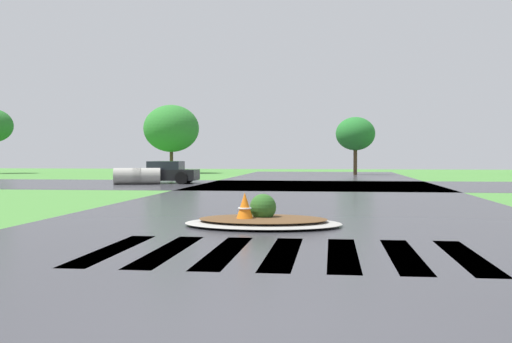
# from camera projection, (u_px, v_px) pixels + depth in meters

# --- Properties ---
(asphalt_roadway) EXTENTS (11.78, 80.00, 0.01)m
(asphalt_roadway) POSITION_uv_depth(u_px,v_px,m) (301.00, 217.00, 14.85)
(asphalt_roadway) COLOR #35353A
(asphalt_roadway) RESTS_ON ground
(asphalt_cross_road) EXTENTS (90.00, 10.60, 0.01)m
(asphalt_cross_road) POSITION_uv_depth(u_px,v_px,m) (317.00, 185.00, 30.39)
(asphalt_cross_road) COLOR #35353A
(asphalt_cross_road) RESTS_ON ground
(crosswalk_stripes) EXTENTS (5.85, 3.31, 0.01)m
(crosswalk_stripes) POSITION_uv_depth(u_px,v_px,m) (283.00, 253.00, 9.43)
(crosswalk_stripes) COLOR white
(crosswalk_stripes) RESTS_ON ground
(median_island) EXTENTS (3.32, 2.29, 0.68)m
(median_island) POSITION_uv_depth(u_px,v_px,m) (263.00, 220.00, 13.00)
(median_island) COLOR #9E9B93
(median_island) RESTS_ON ground
(car_silver_hatch) EXTENTS (4.02, 2.14, 1.17)m
(car_silver_hatch) POSITION_uv_depth(u_px,v_px,m) (161.00, 173.00, 32.59)
(car_silver_hatch) COLOR black
(car_silver_hatch) RESTS_ON ground
(drainage_pipe_stack) EXTENTS (2.47, 1.40, 0.83)m
(drainage_pipe_stack) POSITION_uv_depth(u_px,v_px,m) (137.00, 176.00, 31.37)
(drainage_pipe_stack) COLOR #9E9B93
(drainage_pipe_stack) RESTS_ON ground
(traffic_cone) EXTENTS (0.47, 0.47, 0.73)m
(traffic_cone) POSITION_uv_depth(u_px,v_px,m) (245.00, 210.00, 12.73)
(traffic_cone) COLOR orange
(traffic_cone) RESTS_ON ground
(background_treeline) EXTENTS (48.58, 6.03, 5.56)m
(background_treeline) POSITION_uv_depth(u_px,v_px,m) (309.00, 129.00, 48.07)
(background_treeline) COLOR #4C3823
(background_treeline) RESTS_ON ground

